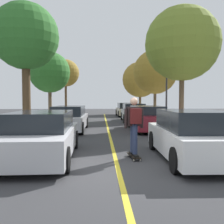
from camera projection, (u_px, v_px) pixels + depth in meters
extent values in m
plane|color=#353538|center=(118.00, 170.00, 6.36)|extent=(80.00, 80.00, 0.00)
cube|color=gold|center=(111.00, 143.00, 10.35)|extent=(0.12, 39.20, 0.01)
cube|color=#B7B7BC|center=(41.00, 141.00, 7.57)|extent=(1.97, 4.53, 0.70)
cube|color=black|center=(42.00, 120.00, 7.67)|extent=(1.70, 2.82, 0.52)
cylinder|color=black|center=(65.00, 160.00, 6.11)|extent=(0.24, 0.65, 0.64)
cylinder|color=black|center=(75.00, 140.00, 9.18)|extent=(0.24, 0.65, 0.64)
cylinder|color=black|center=(25.00, 140.00, 9.05)|extent=(0.24, 0.65, 0.64)
cube|color=#B7B7BC|center=(69.00, 122.00, 14.23)|extent=(1.87, 4.53, 0.67)
cube|color=black|center=(69.00, 111.00, 14.31)|extent=(1.63, 2.88, 0.54)
cylinder|color=black|center=(81.00, 128.00, 12.71)|extent=(0.23, 0.64, 0.64)
cylinder|color=black|center=(48.00, 128.00, 12.67)|extent=(0.23, 0.64, 0.64)
cylinder|color=black|center=(86.00, 123.00, 15.80)|extent=(0.23, 0.64, 0.64)
cylinder|color=black|center=(59.00, 123.00, 15.76)|extent=(0.23, 0.64, 0.64)
cube|color=white|center=(190.00, 141.00, 7.53)|extent=(1.84, 4.37, 0.71)
cube|color=black|center=(192.00, 120.00, 7.37)|extent=(1.59, 2.67, 0.56)
cylinder|color=black|center=(153.00, 140.00, 8.98)|extent=(0.23, 0.64, 0.64)
cylinder|color=black|center=(199.00, 140.00, 9.02)|extent=(0.23, 0.64, 0.64)
cylinder|color=black|center=(176.00, 160.00, 6.05)|extent=(0.23, 0.64, 0.64)
cube|color=maroon|center=(147.00, 121.00, 14.45)|extent=(1.78, 4.55, 0.75)
cube|color=black|center=(147.00, 110.00, 14.52)|extent=(1.55, 3.06, 0.46)
cylinder|color=black|center=(130.00, 122.00, 15.98)|extent=(0.23, 0.64, 0.64)
cylinder|color=black|center=(155.00, 122.00, 16.07)|extent=(0.23, 0.64, 0.64)
cylinder|color=black|center=(137.00, 128.00, 12.85)|extent=(0.23, 0.64, 0.64)
cylinder|color=black|center=(169.00, 128.00, 12.94)|extent=(0.23, 0.64, 0.64)
cube|color=#B7B7BC|center=(134.00, 114.00, 20.45)|extent=(1.83, 4.56, 0.72)
cube|color=black|center=(133.00, 107.00, 20.46)|extent=(1.59, 2.88, 0.51)
cylinder|color=black|center=(122.00, 116.00, 22.00)|extent=(0.23, 0.64, 0.64)
cylinder|color=black|center=(141.00, 116.00, 22.05)|extent=(0.23, 0.64, 0.64)
cylinder|color=black|center=(125.00, 119.00, 18.88)|extent=(0.23, 0.64, 0.64)
cylinder|color=black|center=(147.00, 119.00, 18.93)|extent=(0.23, 0.64, 0.64)
cube|color=#BCAD89|center=(126.00, 111.00, 26.35)|extent=(1.87, 4.43, 0.65)
cube|color=black|center=(126.00, 106.00, 26.14)|extent=(1.64, 2.90, 0.55)
cylinder|color=black|center=(117.00, 112.00, 27.81)|extent=(0.23, 0.64, 0.64)
cylinder|color=black|center=(132.00, 112.00, 27.91)|extent=(0.23, 0.64, 0.64)
cylinder|color=black|center=(119.00, 114.00, 24.82)|extent=(0.23, 0.64, 0.64)
cylinder|color=black|center=(136.00, 114.00, 24.91)|extent=(0.23, 0.64, 0.64)
cylinder|color=#4C3823|center=(26.00, 94.00, 13.33)|extent=(0.42, 0.42, 3.77)
sphere|color=#2D6B28|center=(25.00, 36.00, 13.18)|extent=(3.45, 3.45, 3.45)
cylinder|color=brown|center=(50.00, 103.00, 19.56)|extent=(0.26, 0.26, 2.65)
sphere|color=#2D6B28|center=(50.00, 72.00, 19.44)|extent=(3.11, 3.11, 3.11)
cylinder|color=#4C3823|center=(66.00, 97.00, 28.50)|extent=(0.26, 0.26, 3.63)
sphere|color=olive|center=(66.00, 73.00, 28.37)|extent=(3.00, 3.00, 3.00)
cylinder|color=brown|center=(182.00, 94.00, 14.96)|extent=(0.29, 0.29, 3.81)
sphere|color=olive|center=(182.00, 44.00, 14.81)|extent=(4.32, 4.32, 4.32)
cylinder|color=brown|center=(155.00, 102.00, 22.29)|extent=(0.25, 0.25, 2.68)
sphere|color=olive|center=(155.00, 72.00, 22.16)|extent=(3.82, 3.82, 3.82)
cylinder|color=brown|center=(140.00, 102.00, 30.70)|extent=(0.30, 0.30, 2.68)
sphere|color=olive|center=(140.00, 80.00, 30.56)|extent=(4.25, 4.25, 4.25)
cylinder|color=#B2140F|center=(201.00, 132.00, 10.57)|extent=(0.20, 0.20, 0.55)
sphere|color=#B2140F|center=(201.00, 124.00, 10.56)|extent=(0.18, 0.18, 0.18)
cylinder|color=#38383D|center=(167.00, 89.00, 16.98)|extent=(0.12, 0.12, 4.60)
cube|color=#EAE5C6|center=(167.00, 52.00, 16.85)|extent=(0.36, 0.24, 0.20)
cube|color=black|center=(134.00, 155.00, 7.62)|extent=(0.34, 0.86, 0.02)
cylinder|color=beige|center=(128.00, 155.00, 7.94)|extent=(0.03, 0.06, 0.06)
cylinder|color=beige|center=(134.00, 155.00, 7.97)|extent=(0.03, 0.06, 0.06)
cylinder|color=beige|center=(134.00, 160.00, 7.27)|extent=(0.03, 0.06, 0.06)
cylinder|color=beige|center=(140.00, 160.00, 7.30)|extent=(0.03, 0.06, 0.06)
cube|color=#99999E|center=(131.00, 154.00, 7.95)|extent=(0.10, 0.05, 0.02)
cube|color=#99999E|center=(137.00, 159.00, 7.28)|extent=(0.10, 0.05, 0.02)
cube|color=black|center=(132.00, 153.00, 7.83)|extent=(0.14, 0.27, 0.06)
cube|color=black|center=(136.00, 156.00, 7.40)|extent=(0.14, 0.27, 0.06)
cylinder|color=#283351|center=(133.00, 138.00, 7.71)|extent=(0.17, 0.17, 0.88)
cylinder|color=#283351|center=(135.00, 139.00, 7.47)|extent=(0.17, 0.17, 0.88)
cube|color=black|center=(134.00, 116.00, 7.56)|extent=(0.43, 0.28, 0.56)
sphere|color=tan|center=(134.00, 101.00, 7.54)|extent=(0.23, 0.23, 0.23)
cylinder|color=black|center=(126.00, 119.00, 7.51)|extent=(0.10, 0.10, 0.58)
cylinder|color=black|center=(142.00, 118.00, 7.61)|extent=(0.10, 0.10, 0.58)
cube|color=#4C1414|center=(136.00, 116.00, 7.36)|extent=(0.32, 0.22, 0.44)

